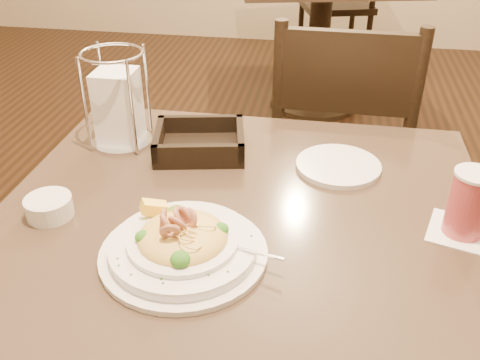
% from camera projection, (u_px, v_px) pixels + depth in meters
% --- Properties ---
extents(main_table, '(0.90, 0.90, 0.73)m').
position_uv_depth(main_table, '(238.00, 318.00, 1.06)').
color(main_table, black).
rests_on(main_table, ground).
extents(background_table, '(1.08, 1.08, 0.73)m').
position_uv_depth(background_table, '(320.00, 20.00, 2.95)').
color(background_table, black).
rests_on(background_table, ground).
extents(dining_chair_near, '(0.43, 0.43, 0.93)m').
position_uv_depth(dining_chair_near, '(338.00, 151.00, 1.67)').
color(dining_chair_near, black).
rests_on(dining_chair_near, ground).
extents(pasta_bowl, '(0.30, 0.27, 0.09)m').
position_uv_depth(pasta_bowl, '(183.00, 243.00, 0.86)').
color(pasta_bowl, white).
rests_on(pasta_bowl, main_table).
extents(drink_glass, '(0.13, 0.13, 0.12)m').
position_uv_depth(drink_glass, '(468.00, 204.00, 0.89)').
color(drink_glass, white).
rests_on(drink_glass, main_table).
extents(bread_basket, '(0.22, 0.19, 0.05)m').
position_uv_depth(bread_basket, '(200.00, 144.00, 1.16)').
color(bread_basket, black).
rests_on(bread_basket, main_table).
extents(napkin_caddy, '(0.13, 0.13, 0.21)m').
position_uv_depth(napkin_caddy, '(118.00, 105.00, 1.16)').
color(napkin_caddy, silver).
rests_on(napkin_caddy, main_table).
extents(side_plate, '(0.18, 0.18, 0.01)m').
position_uv_depth(side_plate, '(338.00, 166.00, 1.11)').
color(side_plate, white).
rests_on(side_plate, main_table).
extents(butter_ramekin, '(0.11, 0.11, 0.04)m').
position_uv_depth(butter_ramekin, '(49.00, 207.00, 0.96)').
color(butter_ramekin, white).
rests_on(butter_ramekin, main_table).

